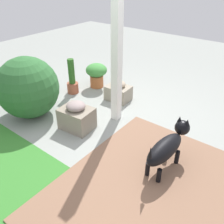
# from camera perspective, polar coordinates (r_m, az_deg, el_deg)

# --- Properties ---
(ground_plane) EXTENTS (12.00, 12.00, 0.00)m
(ground_plane) POSITION_cam_1_polar(r_m,az_deg,el_deg) (3.69, 1.31, -4.37)
(ground_plane) COLOR gray
(brick_path) EXTENTS (1.80, 2.40, 0.02)m
(brick_path) POSITION_cam_1_polar(r_m,az_deg,el_deg) (2.87, 7.89, -17.52)
(brick_path) COLOR #845F48
(brick_path) RESTS_ON ground
(porch_pillar) EXTENTS (0.12, 0.12, 2.37)m
(porch_pillar) POSITION_cam_1_polar(r_m,az_deg,el_deg) (3.50, 1.16, 15.19)
(porch_pillar) COLOR white
(porch_pillar) RESTS_ON ground
(stone_planter_nearest) EXTENTS (0.46, 0.36, 0.37)m
(stone_planter_nearest) POSITION_cam_1_polar(r_m,az_deg,el_deg) (4.47, 1.50, 4.87)
(stone_planter_nearest) COLOR gray
(stone_planter_nearest) RESTS_ON ground
(stone_planter_mid) EXTENTS (0.51, 0.42, 0.45)m
(stone_planter_mid) POSITION_cam_1_polar(r_m,az_deg,el_deg) (3.69, -8.33, -1.09)
(stone_planter_mid) COLOR gray
(stone_planter_mid) RESTS_ON ground
(round_shrub) EXTENTS (0.99, 0.99, 0.99)m
(round_shrub) POSITION_cam_1_polar(r_m,az_deg,el_deg) (4.07, -19.27, 5.45)
(round_shrub) COLOR #2A5F2E
(round_shrub) RESTS_ON ground
(terracotta_pot_broad) EXTENTS (0.43, 0.43, 0.49)m
(terracotta_pot_broad) POSITION_cam_1_polar(r_m,az_deg,el_deg) (4.94, -3.68, 9.15)
(terracotta_pot_broad) COLOR #AC5D33
(terracotta_pot_broad) RESTS_ON ground
(terracotta_pot_tall) EXTENTS (0.22, 0.22, 0.68)m
(terracotta_pot_tall) POSITION_cam_1_polar(r_m,az_deg,el_deg) (4.75, -9.37, 7.21)
(terracotta_pot_tall) COLOR #9D4F37
(terracotta_pot_tall) RESTS_ON ground
(dog) EXTENTS (0.27, 0.83, 0.57)m
(dog) POSITION_cam_1_polar(r_m,az_deg,el_deg) (2.95, 12.96, -7.87)
(dog) COLOR black
(dog) RESTS_ON ground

